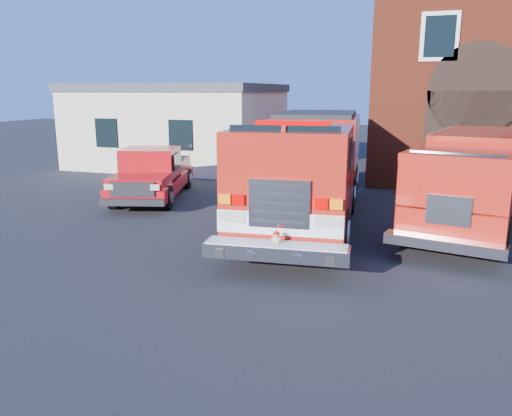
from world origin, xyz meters
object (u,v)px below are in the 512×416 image
(side_building, at_px, (181,124))
(secondary_truck, at_px, (474,176))
(fire_engine, at_px, (308,166))
(pickup_truck, at_px, (153,174))

(side_building, xyz_separation_m, secondary_truck, (14.17, -9.05, -0.71))
(fire_engine, xyz_separation_m, pickup_truck, (-6.28, 1.43, -0.79))
(side_building, distance_m, pickup_truck, 9.12)
(pickup_truck, relative_size, secondary_truck, 0.71)
(fire_engine, height_order, pickup_truck, fire_engine)
(pickup_truck, height_order, secondary_truck, secondary_truck)
(fire_engine, distance_m, pickup_truck, 6.49)
(pickup_truck, bearing_deg, secondary_truck, -2.80)
(side_building, bearing_deg, secondary_truck, -32.56)
(side_building, height_order, fire_engine, side_building)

